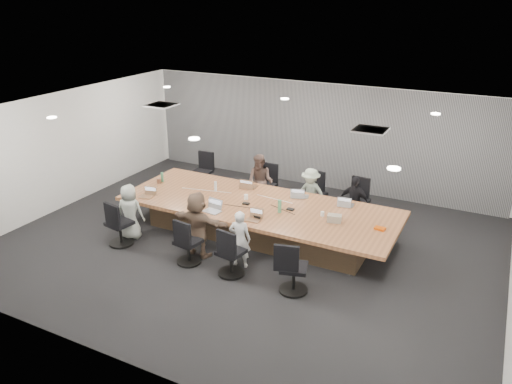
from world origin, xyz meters
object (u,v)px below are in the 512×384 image
at_px(chair_3, 358,205).
at_px(canvas_bag, 334,218).
at_px(mug_brown, 159,181).
at_px(laptop_3, 347,205).
at_px(person_5, 198,224).
at_px(conference_table, 258,218).
at_px(snack_packet, 380,228).
at_px(person_4, 130,212).
at_px(stapler, 257,217).
at_px(chair_4, 120,227).
at_px(chair_7, 294,271).
at_px(chair_1, 267,189).
at_px(laptop_5, 212,211).
at_px(person_1, 260,182).
at_px(person_6, 240,239).
at_px(chair_5, 188,245).
at_px(laptop_1, 250,187).
at_px(bottle_green_right, 280,206).
at_px(person_3, 354,202).
at_px(laptop_2, 301,196).
at_px(bottle_clear, 216,186).
at_px(laptop_6, 253,220).
at_px(bottle_green_left, 162,177).
at_px(chair_2, 315,197).
at_px(chair_6, 231,256).
at_px(laptop_4, 146,197).
at_px(chair_0, 202,175).
at_px(person_2, 310,194).

distance_m(chair_3, canvas_bag, 1.86).
bearing_deg(chair_3, mug_brown, 26.18).
height_order(chair_3, laptop_3, chair_3).
bearing_deg(person_5, chair_3, -126.32).
xyz_separation_m(conference_table, snack_packet, (2.64, -0.05, 0.36)).
height_order(person_4, stapler, person_4).
bearing_deg(chair_4, chair_7, 10.62).
distance_m(chair_4, chair_7, 3.94).
distance_m(chair_1, laptop_5, 2.53).
distance_m(mug_brown, snack_packet, 5.29).
relative_size(person_1, person_6, 1.17).
distance_m(chair_5, laptop_1, 2.53).
height_order(chair_5, bottle_green_right, bottle_green_right).
relative_size(laptop_1, person_6, 0.29).
bearing_deg(person_3, chair_7, -88.31).
distance_m(chair_7, laptop_3, 2.53).
xyz_separation_m(laptop_2, mug_brown, (-3.33, -0.77, 0.05)).
bearing_deg(bottle_clear, chair_3, 26.52).
height_order(chair_4, person_6, person_6).
bearing_deg(chair_4, laptop_6, 29.23).
relative_size(chair_3, bottle_green_left, 3.48).
distance_m(conference_table, chair_7, 2.31).
distance_m(conference_table, canvas_bag, 1.80).
height_order(chair_7, person_6, person_6).
relative_size(chair_5, laptop_6, 2.69).
relative_size(person_1, stapler, 8.79).
bearing_deg(person_5, laptop_1, -89.56).
relative_size(chair_2, person_1, 0.57).
xyz_separation_m(chair_6, laptop_4, (-2.67, 0.90, 0.35)).
xyz_separation_m(laptop_4, laptop_5, (1.72, 0.00, 0.00)).
bearing_deg(laptop_4, person_4, -102.69).
relative_size(person_5, laptop_5, 3.90).
bearing_deg(person_6, chair_1, -87.02).
height_order(conference_table, laptop_5, laptop_5).
bearing_deg(chair_0, person_5, 117.49).
distance_m(laptop_4, laptop_5, 1.72).
distance_m(chair_1, mug_brown, 2.67).
height_order(chair_0, chair_4, chair_0).
relative_size(chair_5, person_2, 0.63).
height_order(chair_6, person_5, person_5).
height_order(chair_2, chair_3, chair_3).
relative_size(person_4, snack_packet, 6.13).
height_order(laptop_1, person_2, person_2).
relative_size(chair_1, chair_5, 1.00).
height_order(chair_2, snack_packet, snack_packet).
bearing_deg(person_5, person_1, -89.32).
relative_size(chair_0, snack_packet, 4.20).
height_order(chair_1, laptop_3, chair_1).
relative_size(laptop_1, canvas_bag, 1.22).
xyz_separation_m(laptop_3, canvas_bag, (0.03, -0.91, 0.06)).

